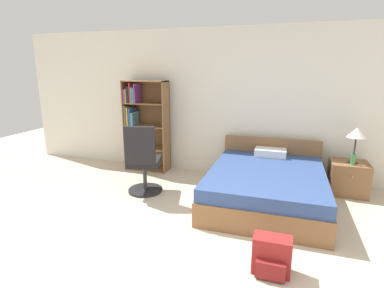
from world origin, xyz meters
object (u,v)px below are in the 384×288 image
at_px(bookshelf, 141,126).
at_px(bed, 266,184).
at_px(office_chair, 143,163).
at_px(backpack_red, 271,256).
at_px(table_lamp, 357,134).
at_px(water_bottle, 353,159).
at_px(nightstand, 348,178).

bearing_deg(bookshelf, bed, -18.32).
xyz_separation_m(office_chair, backpack_red, (2.00, -1.32, -0.33)).
relative_size(bed, backpack_red, 5.47).
height_order(bed, table_lamp, table_lamp).
relative_size(table_lamp, water_bottle, 3.03).
distance_m(bookshelf, office_chair, 1.29).
distance_m(office_chair, nightstand, 3.18).
relative_size(nightstand, table_lamp, 0.99).
relative_size(bed, table_lamp, 3.68).
distance_m(bed, nightstand, 1.37).
relative_size(bookshelf, table_lamp, 3.08).
bearing_deg(nightstand, bed, -150.21).
xyz_separation_m(table_lamp, backpack_red, (-1.05, -2.29, -0.78)).
distance_m(office_chair, table_lamp, 3.23).
height_order(bookshelf, office_chair, bookshelf).
xyz_separation_m(bookshelf, office_chair, (0.58, -1.10, -0.34)).
bearing_deg(water_bottle, nightstand, 94.97).
height_order(office_chair, nightstand, office_chair).
height_order(nightstand, water_bottle, water_bottle).
xyz_separation_m(bookshelf, table_lamp, (3.63, -0.14, 0.11)).
distance_m(nightstand, water_bottle, 0.36).
distance_m(nightstand, backpack_red, 2.53).
xyz_separation_m(office_chair, nightstand, (3.01, 0.99, -0.25)).
xyz_separation_m(nightstand, water_bottle, (0.01, -0.12, 0.34)).
xyz_separation_m(nightstand, backpack_red, (-1.02, -2.31, -0.08)).
bearing_deg(office_chair, nightstand, 18.14).
bearing_deg(water_bottle, backpack_red, -115.14).
bearing_deg(backpack_red, nightstand, 66.22).
bearing_deg(office_chair, table_lamp, 17.62).
relative_size(bookshelf, water_bottle, 9.35).
relative_size(bed, office_chair, 1.83).
bearing_deg(bed, water_bottle, 25.08).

